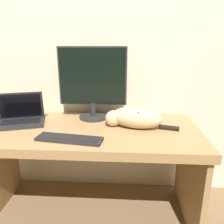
# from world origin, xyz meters

# --- Properties ---
(wall_back) EXTENTS (6.40, 0.06, 2.60)m
(wall_back) POSITION_xyz_m (0.00, 0.79, 1.30)
(wall_back) COLOR beige
(wall_back) RESTS_ON ground_plane
(desk) EXTENTS (1.59, 0.73, 0.74)m
(desk) POSITION_xyz_m (0.00, 0.36, 0.59)
(desk) COLOR #A37A4C
(desk) RESTS_ON ground_plane
(monitor) EXTENTS (0.54, 0.23, 0.57)m
(monitor) POSITION_xyz_m (0.01, 0.59, 1.03)
(monitor) COLOR #282828
(monitor) RESTS_ON desk
(laptop) EXTENTS (0.40, 0.32, 0.24)m
(laptop) POSITION_xyz_m (-0.53, 0.43, 0.78)
(laptop) COLOR #232326
(laptop) RESTS_ON desk
(external_keyboard) EXTENTS (0.43, 0.17, 0.02)m
(external_keyboard) POSITION_xyz_m (-0.08, 0.14, 0.75)
(external_keyboard) COLOR black
(external_keyboard) RESTS_ON desk
(cat) EXTENTS (0.53, 0.27, 0.15)m
(cat) POSITION_xyz_m (0.33, 0.40, 0.81)
(cat) COLOR #D1B284
(cat) RESTS_ON desk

